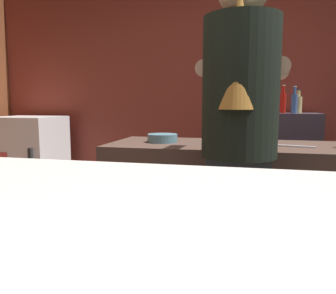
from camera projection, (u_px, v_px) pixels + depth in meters
wall_back at (237, 83)px, 3.30m from camera, size 5.20×0.10×2.70m
prep_counter at (285, 223)px, 1.97m from camera, size 2.10×0.60×0.91m
back_shelf at (269, 172)px, 3.06m from camera, size 0.82×0.36×1.07m
mini_fridge at (30, 166)px, 3.45m from camera, size 0.62×0.58×1.02m
bartender at (239, 134)px, 1.52m from camera, size 0.45×0.52×1.75m
mixing_bowl at (162, 138)px, 2.08m from camera, size 0.19×0.19×0.05m
chefs_knife at (292, 146)px, 1.86m from camera, size 0.24×0.09×0.01m
bottle_hot_sauce at (294, 103)px, 2.86m from camera, size 0.05×0.05×0.23m
bottle_vinegar at (243, 102)px, 3.03m from camera, size 0.07×0.07×0.25m
bottle_olive_oil at (298, 104)px, 2.94m from camera, size 0.07×0.07×0.21m
bottle_soy at (283, 102)px, 2.95m from camera, size 0.05×0.05×0.25m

